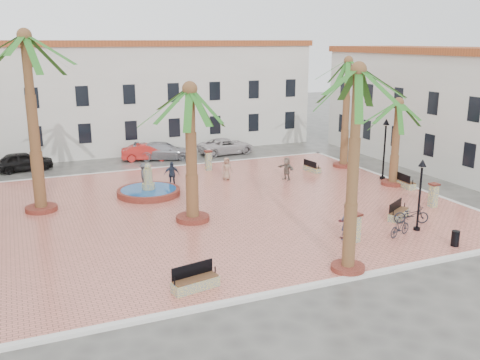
{
  "coord_description": "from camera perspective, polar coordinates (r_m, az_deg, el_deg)",
  "views": [
    {
      "loc": [
        -10.81,
        -27.73,
        9.51
      ],
      "look_at": [
        1.0,
        0.0,
        1.6
      ],
      "focal_mm": 40.0,
      "sensor_mm": 36.0,
      "label": 1
    }
  ],
  "objects": [
    {
      "name": "bollard_n",
      "position": [
        39.6,
        -3.39,
        2.14
      ],
      "size": [
        0.55,
        0.55,
        1.47
      ],
      "rotation": [
        0.0,
        0.0,
        -0.05
      ],
      "color": "gray",
      "rests_on": "plaza"
    },
    {
      "name": "pedestrian_north",
      "position": [
        35.78,
        -10.22,
        0.59
      ],
      "size": [
        0.78,
        1.11,
        1.56
      ],
      "primitive_type": "imported",
      "rotation": [
        0.0,
        0.0,
        1.35
      ],
      "color": "#434347",
      "rests_on": "plaza"
    },
    {
      "name": "building_north",
      "position": [
        49.17,
        -10.39,
        8.93
      ],
      "size": [
        30.4,
        7.4,
        9.5
      ],
      "color": "silver",
      "rests_on": "ground"
    },
    {
      "name": "lamppost_s",
      "position": [
        28.02,
        18.73,
        -0.26
      ],
      "size": [
        0.4,
        0.4,
        3.7
      ],
      "color": "black",
      "rests_on": "plaza"
    },
    {
      "name": "cyclist_b",
      "position": [
        26.48,
        11.2,
        -4.33
      ],
      "size": [
        0.83,
        0.65,
        1.7
      ],
      "primitive_type": "imported",
      "rotation": [
        0.0,
        0.0,
        3.13
      ],
      "color": "brown",
      "rests_on": "plaza"
    },
    {
      "name": "palm_sw",
      "position": [
        27.45,
        -5.34,
        7.76
      ],
      "size": [
        5.8,
        5.8,
        7.38
      ],
      "color": "maroon",
      "rests_on": "plaza"
    },
    {
      "name": "bench_se",
      "position": [
        30.21,
        16.53,
        -3.45
      ],
      "size": [
        1.79,
        1.34,
        0.93
      ],
      "rotation": [
        0.0,
        0.0,
        0.52
      ],
      "color": "gray",
      "rests_on": "plaza"
    },
    {
      "name": "pedestrian_east",
      "position": [
        36.91,
        5.0,
        1.21
      ],
      "size": [
        0.91,
        1.53,
        1.57
      ],
      "primitive_type": "imported",
      "rotation": [
        0.0,
        0.0,
        -1.24
      ],
      "color": "#746559",
      "rests_on": "plaza"
    },
    {
      "name": "litter_bin",
      "position": [
        27.08,
        21.98,
        -5.8
      ],
      "size": [
        0.38,
        0.38,
        0.74
      ],
      "primitive_type": "cylinder",
      "color": "black",
      "rests_on": "plaza"
    },
    {
      "name": "plaza",
      "position": [
        31.23,
        -1.69,
        -2.89
      ],
      "size": [
        26.0,
        22.0,
        0.15
      ],
      "primitive_type": "cube",
      "color": "#D57260",
      "rests_on": "ground"
    },
    {
      "name": "car_red",
      "position": [
        44.21,
        -9.92,
        2.95
      ],
      "size": [
        4.28,
        2.24,
        1.34
      ],
      "primitive_type": "imported",
      "rotation": [
        0.0,
        0.0,
        1.36
      ],
      "color": "#AF201C",
      "rests_on": "ground"
    },
    {
      "name": "bench_s",
      "position": [
        21.09,
        -4.79,
        -10.85
      ],
      "size": [
        1.97,
        0.94,
        1.0
      ],
      "rotation": [
        0.0,
        0.0,
        0.2
      ],
      "color": "gray",
      "rests_on": "plaza"
    },
    {
      "name": "bench_ne",
      "position": [
        39.59,
        7.67,
        1.25
      ],
      "size": [
        0.66,
        1.64,
        0.84
      ],
      "rotation": [
        0.0,
        0.0,
        1.68
      ],
      "color": "gray",
      "rests_on": "plaza"
    },
    {
      "name": "lamppost_e",
      "position": [
        37.86,
        15.22,
        4.29
      ],
      "size": [
        0.46,
        0.46,
        4.22
      ],
      "color": "black",
      "rests_on": "plaza"
    },
    {
      "name": "bicycle_b",
      "position": [
        27.46,
        16.7,
        -4.85
      ],
      "size": [
        1.61,
        0.89,
        0.93
      ],
      "primitive_type": "imported",
      "rotation": [
        0.0,
        0.0,
        1.88
      ],
      "color": "black",
      "rests_on": "plaza"
    },
    {
      "name": "kerb_e",
      "position": [
        37.75,
        17.0,
        -0.42
      ],
      "size": [
        0.3,
        22.3,
        0.16
      ],
      "primitive_type": "cube",
      "color": "silver",
      "rests_on": "ground"
    },
    {
      "name": "bollard_e",
      "position": [
        32.72,
        19.93,
        -1.5
      ],
      "size": [
        0.53,
        0.53,
        1.41
      ],
      "rotation": [
        0.0,
        0.0,
        0.05
      ],
      "color": "gray",
      "rests_on": "plaza"
    },
    {
      "name": "pedestrian_fountain_b",
      "position": [
        35.21,
        -7.29,
        0.6
      ],
      "size": [
        1.07,
        0.64,
        1.71
      ],
      "primitive_type": "imported",
      "rotation": [
        0.0,
        0.0,
        -0.24
      ],
      "color": "#343F53",
      "rests_on": "plaza"
    },
    {
      "name": "car_white",
      "position": [
        46.05,
        -1.47,
        3.64
      ],
      "size": [
        5.06,
        2.68,
        1.36
      ],
      "primitive_type": "imported",
      "rotation": [
        0.0,
        0.0,
        1.66
      ],
      "color": "beige",
      "rests_on": "ground"
    },
    {
      "name": "car_black",
      "position": [
        43.15,
        -22.11,
        1.86
      ],
      "size": [
        4.42,
        2.23,
        1.44
      ],
      "primitive_type": "imported",
      "rotation": [
        0.0,
        0.0,
        1.7
      ],
      "color": "black",
      "rests_on": "ground"
    },
    {
      "name": "palm_e",
      "position": [
        36.25,
        16.48,
        6.74
      ],
      "size": [
        4.96,
        4.96,
        5.81
      ],
      "color": "maroon",
      "rests_on": "plaza"
    },
    {
      "name": "bollard_se",
      "position": [
        26.11,
        12.18,
        -4.93
      ],
      "size": [
        0.58,
        0.58,
        1.42
      ],
      "rotation": [
        0.0,
        0.0,
        0.15
      ],
      "color": "gray",
      "rests_on": "plaza"
    },
    {
      "name": "building_east",
      "position": [
        43.11,
        22.96,
        6.9
      ],
      "size": [
        7.4,
        26.4,
        9.0
      ],
      "rotation": [
        0.0,
        0.0,
        1.57
      ],
      "color": "silver",
      "rests_on": "ground"
    },
    {
      "name": "bicycle_a",
      "position": [
        29.52,
        17.8,
        -3.54
      ],
      "size": [
        1.94,
        1.26,
        0.96
      ],
      "primitive_type": "imported",
      "rotation": [
        0.0,
        0.0,
        1.2
      ],
      "color": "black",
      "rests_on": "plaza"
    },
    {
      "name": "cyclist_a",
      "position": [
        26.24,
        11.22,
        -4.57
      ],
      "size": [
        0.68,
        0.54,
        1.66
      ],
      "primitive_type": "imported",
      "rotation": [
        0.0,
        0.0,
        3.4
      ],
      "color": "#32374F",
      "rests_on": "plaza"
    },
    {
      "name": "pedestrian_fountain_a",
      "position": [
        36.77,
        -1.43,
        1.21
      ],
      "size": [
        0.79,
        0.54,
        1.58
      ],
      "primitive_type": "imported",
      "rotation": [
        0.0,
        0.0,
        0.05
      ],
      "color": "#98735D",
      "rests_on": "plaza"
    },
    {
      "name": "bench_e",
      "position": [
        36.68,
        17.11,
        -0.32
      ],
      "size": [
        0.67,
        1.82,
        0.94
      ],
      "rotation": [
        0.0,
        0.0,
        1.5
      ],
      "color": "gray",
      "rests_on": "plaza"
    },
    {
      "name": "fountain",
      "position": [
        33.76,
        -9.72,
        -1.13
      ],
      "size": [
        3.9,
        3.9,
        2.02
      ],
      "color": "maroon",
      "rests_on": "plaza"
    },
    {
      "name": "kerb_n",
      "position": [
        41.31,
        -7.28,
        1.39
      ],
      "size": [
        26.3,
        0.3,
        0.16
      ],
      "primitive_type": "cube",
      "color": "silver",
      "rests_on": "ground"
    },
    {
      "name": "palm_s",
      "position": [
        21.35,
        12.42,
        9.18
      ],
      "size": [
        4.63,
        4.63,
        8.59
      ],
      "color": "maroon",
      "rests_on": "plaza"
    },
    {
      "name": "palm_ne",
      "position": [
        40.59,
        11.44,
        11.15
      ],
      "size": [
        5.06,
        5.06,
        8.26
      ],
      "color": "maroon",
      "rests_on": "plaza"
    },
    {
      "name": "kerb_s",
      "position": [
        22.04,
        9.01,
        -10.82
      ],
      "size": [
        26.3,
        0.3,
        0.16
      ],
      "primitive_type": "cube",
      "color": "silver",
      "rests_on": "ground"
    },
    {
      "name": "ground",
      "position": [
        31.25,
        -1.69,
        -3.02
      ],
      "size": [
        120.0,
        120.0,
        0.0
      ],
      "primitive_type": "plane",
      "color": "#56544F",
      "rests_on": "ground"
    },
    {
      "name": "car_silver",
      "position": [
        44.33,
        -8.11,
        3.09
      ],
      "size": [
        5.22,
        3.37,
        1.41
      ],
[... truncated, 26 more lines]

